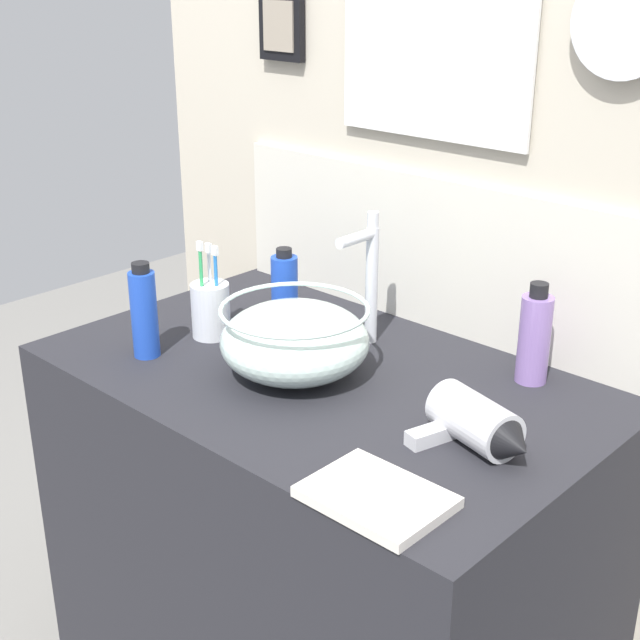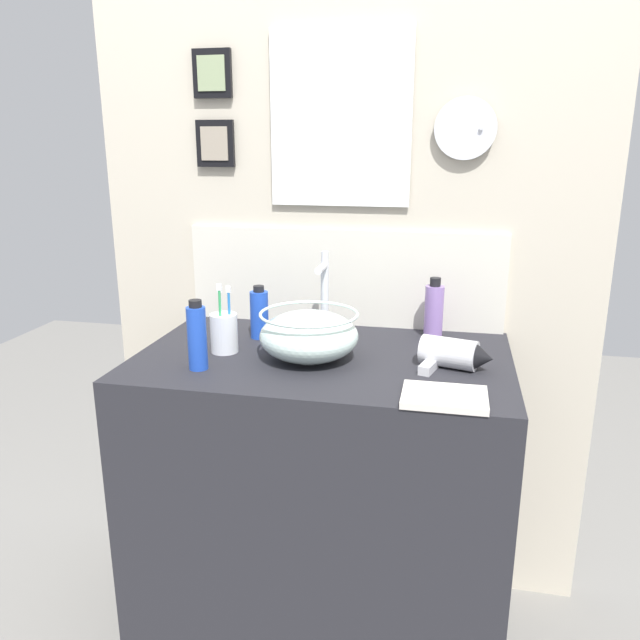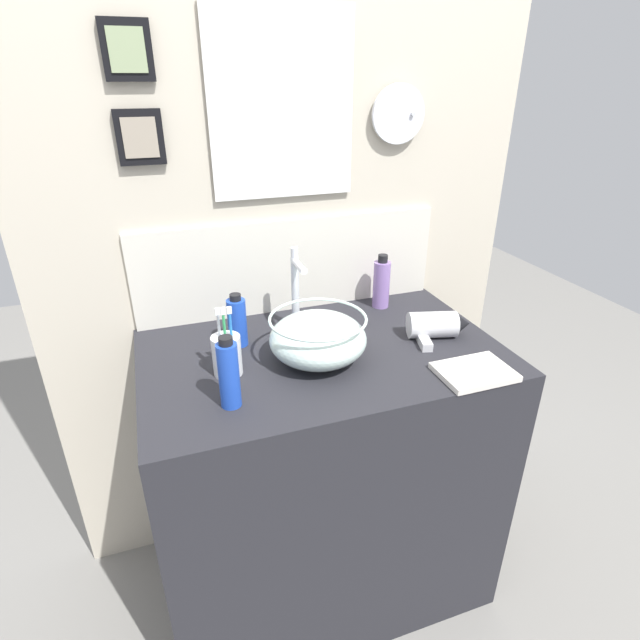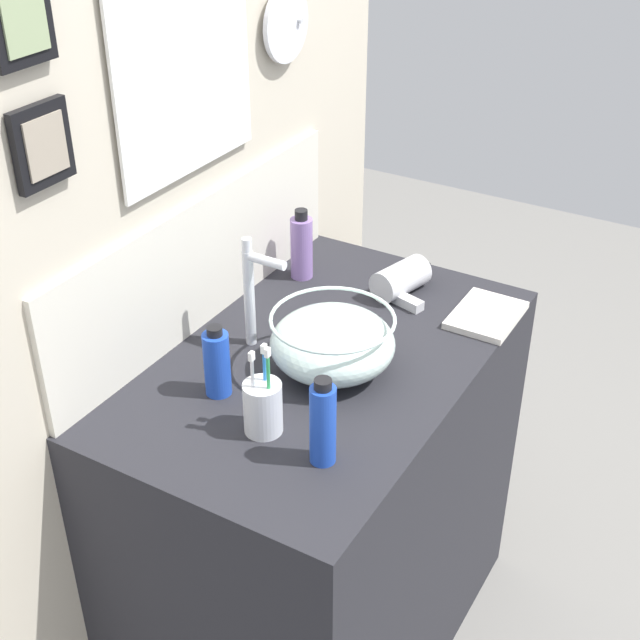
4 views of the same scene
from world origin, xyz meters
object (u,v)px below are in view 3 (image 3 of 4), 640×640
Objects in this scene: shampoo_bottle at (381,283)px; faucet at (296,285)px; glass_bowl_sink at (318,338)px; toothbrush_cup at (227,355)px; hand_towel at (474,372)px; soap_dispenser at (229,374)px; hair_drier at (437,325)px; lotion_bottle at (237,322)px.

faucet is at bearing -167.41° from shampoo_bottle.
toothbrush_cup is (-0.25, 0.01, -0.01)m from glass_bowl_sink.
soap_dispenser is at bearing 172.87° from hand_towel.
hair_drier is 0.66m from soap_dispenser.
hair_drier is (0.38, 0.01, -0.03)m from glass_bowl_sink.
soap_dispenser is (-0.07, -0.29, 0.01)m from lotion_bottle.
faucet is 1.42× the size of shampoo_bottle.
glass_bowl_sink is at bearing -40.53° from lotion_bottle.
toothbrush_cup is at bearing -110.94° from lotion_bottle.
glass_bowl_sink is at bearing -139.75° from shampoo_bottle.
hair_drier is 0.59m from lotion_bottle.
soap_dispenser is (-0.26, -0.13, 0.02)m from glass_bowl_sink.
lotion_bottle is (-0.57, 0.15, 0.04)m from hair_drier.
lotion_bottle is at bearing 75.64° from soap_dispenser.
glass_bowl_sink is at bearing -3.22° from toothbrush_cup.
soap_dispenser is at bearing -104.36° from lotion_bottle.
soap_dispenser reaches higher than hair_drier.
lotion_bottle is at bearing -167.96° from shampoo_bottle.
glass_bowl_sink is 1.34× the size of toothbrush_cup.
hand_towel is (0.63, -0.08, -0.08)m from soap_dispenser.
toothbrush_cup is 0.62m from shampoo_bottle.
soap_dispenser is at bearing -153.85° from glass_bowl_sink.
soap_dispenser is at bearing -128.77° from faucet.
hair_drier is at bearing -76.47° from shampoo_bottle.
hand_towel is (0.36, -0.41, -0.14)m from faucet.
hair_drier is at bearing 12.38° from soap_dispenser.
toothbrush_cup is 1.08× the size of soap_dispenser.
shampoo_bottle is 0.71m from soap_dispenser.
soap_dispenser is (-0.58, -0.40, 0.00)m from shampoo_bottle.
hair_drier is 1.03× the size of hand_towel.
toothbrush_cup is 0.16m from lotion_bottle.
lotion_bottle is (0.06, 0.15, 0.02)m from toothbrush_cup.
toothbrush_cup is 1.08× the size of shampoo_bottle.
hair_drier is at bearing -26.12° from faucet.
faucet is 0.21m from lotion_bottle.
shampoo_bottle reaches higher than glass_bowl_sink.
faucet is 0.44m from hair_drier.
faucet is at bearing 153.88° from hair_drier.
hand_towel is at bearing -29.77° from glass_bowl_sink.
hand_towel is at bearing -94.62° from hair_drier.
toothbrush_cup is at bearing -155.59° from shampoo_bottle.
shampoo_bottle is (-0.06, 0.26, 0.05)m from hair_drier.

